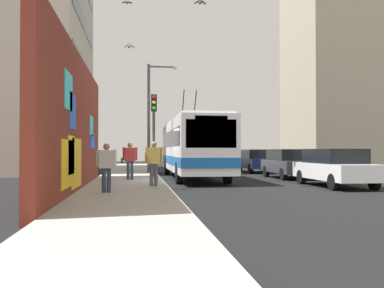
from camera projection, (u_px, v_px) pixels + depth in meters
name	position (u px, v px, depth m)	size (l,w,h in m)	color
ground_plane	(163.00, 183.00, 19.55)	(80.00, 80.00, 0.00)	black
sidewalk_slab	(128.00, 182.00, 19.33)	(48.00, 3.20, 0.15)	#9E9B93
graffiti_wall	(77.00, 125.00, 15.14)	(13.95, 0.32, 4.89)	maroon
building_far_left	(23.00, 44.00, 29.90)	(13.40, 8.43, 18.14)	#B2A899
building_far_right	(339.00, 49.00, 38.06)	(8.41, 8.23, 21.38)	#9E937F
city_bus	(193.00, 146.00, 22.65)	(11.30, 2.50, 4.95)	silver
parked_car_white	(334.00, 167.00, 17.56)	(4.69, 1.87, 1.58)	white
parked_car_dark_gray	(289.00, 163.00, 22.80)	(4.30, 1.88, 1.58)	#38383D
parked_car_navy	(257.00, 160.00, 28.85)	(4.30, 1.91, 1.58)	navy
pedestrian_at_curb	(154.00, 160.00, 16.15)	(0.23, 0.68, 1.71)	#595960
pedestrian_midblock	(130.00, 158.00, 19.68)	(0.23, 0.76, 1.73)	#2D3F59
pedestrian_near_wall	(106.00, 164.00, 13.62)	(0.22, 0.65, 1.59)	#2D3F59
traffic_light	(154.00, 121.00, 21.05)	(0.49, 0.28, 4.19)	#2D382D
street_lamp	(152.00, 110.00, 26.09)	(0.44, 1.83, 6.74)	#4C4C51
flying_pigeons	(155.00, 9.00, 19.53)	(7.56, 3.81, 3.24)	#47474C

